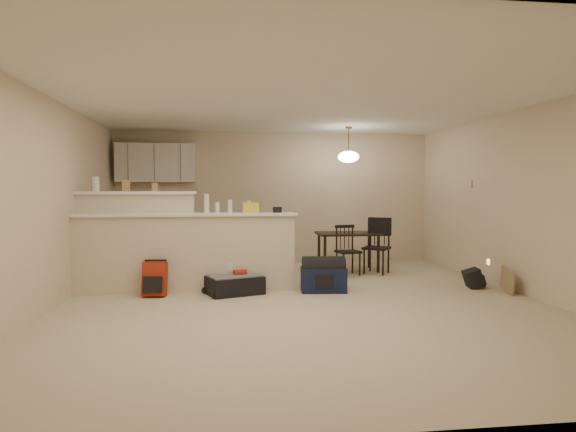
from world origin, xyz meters
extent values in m
plane|color=#C5B997|center=(0.00, 0.00, 0.00)|extent=(7.00, 7.00, 0.00)
plane|color=white|center=(0.00, 0.00, 2.50)|extent=(7.00, 7.00, 0.00)
cube|color=beige|center=(0.00, 3.50, 1.25)|extent=(6.00, 0.02, 2.50)
cube|color=beige|center=(0.00, -3.50, 1.25)|extent=(6.00, 0.02, 2.50)
cube|color=beige|center=(-3.00, 0.00, 1.25)|extent=(0.02, 7.00, 2.50)
cube|color=beige|center=(3.00, 0.00, 1.25)|extent=(0.02, 7.00, 2.50)
cube|color=beige|center=(-1.50, 0.90, 0.53)|extent=(3.00, 0.28, 1.05)
cube|color=white|center=(-1.50, 0.90, 1.07)|extent=(3.08, 0.38, 0.04)
cube|color=beige|center=(-2.20, 1.12, 0.68)|extent=(1.60, 0.24, 1.35)
cube|color=white|center=(-2.20, 1.12, 1.37)|extent=(1.68, 0.34, 0.04)
cube|color=white|center=(-2.20, 3.32, 1.90)|extent=(1.40, 0.34, 0.70)
cube|color=white|center=(-2.00, 3.19, 0.45)|extent=(1.80, 0.60, 0.90)
cube|color=beige|center=(2.98, 1.55, 1.50)|extent=(0.02, 0.12, 0.12)
cylinder|color=silver|center=(-2.74, 1.12, 1.49)|extent=(0.10, 0.10, 0.20)
cube|color=#997B4F|center=(-2.34, 1.12, 1.47)|extent=(0.10, 0.07, 0.16)
cube|color=#997B4F|center=(-1.94, 1.12, 1.45)|extent=(0.08, 0.06, 0.12)
cylinder|color=silver|center=(-1.22, 0.90, 1.22)|extent=(0.07, 0.07, 0.26)
cylinder|color=silver|center=(-0.89, 0.90, 1.18)|extent=(0.06, 0.06, 0.18)
cube|color=#997B4F|center=(-0.60, 0.90, 1.16)|extent=(0.22, 0.18, 0.14)
cube|color=#997B4F|center=(-0.23, 0.90, 1.13)|extent=(0.12, 0.10, 0.08)
cylinder|color=silver|center=(-0.63, 0.90, 1.17)|extent=(0.06, 0.06, 0.17)
cylinder|color=silver|center=(-1.07, 0.90, 1.16)|extent=(0.06, 0.06, 0.15)
cube|color=black|center=(1.17, 2.38, 0.65)|extent=(1.07, 0.72, 0.04)
cylinder|color=black|center=(0.71, 2.10, 0.31)|extent=(0.05, 0.05, 0.63)
cylinder|color=black|center=(1.63, 2.09, 0.31)|extent=(0.05, 0.05, 0.63)
cylinder|color=black|center=(0.71, 2.67, 0.31)|extent=(0.05, 0.05, 0.63)
cylinder|color=black|center=(1.64, 2.66, 0.31)|extent=(0.05, 0.05, 0.63)
cylinder|color=brown|center=(1.17, 2.38, 2.25)|extent=(0.02, 0.02, 0.50)
cylinder|color=brown|center=(1.17, 2.38, 2.48)|extent=(0.12, 0.12, 0.03)
ellipsoid|color=white|center=(1.17, 2.38, 1.98)|extent=(0.36, 0.36, 0.20)
cube|color=black|center=(-0.84, 0.61, 0.12)|extent=(0.83, 0.68, 0.24)
cube|color=#A32712|center=(-1.90, 0.61, 0.23)|extent=(0.32, 0.22, 0.45)
cube|color=#121B3A|center=(0.38, 0.61, 0.17)|extent=(0.65, 0.40, 0.34)
cube|color=black|center=(2.58, 0.61, 0.13)|extent=(0.27, 0.33, 0.26)
cube|color=#997B4F|center=(2.85, 0.18, 0.16)|extent=(0.08, 0.43, 0.33)
camera|label=1|loc=(-1.01, -6.31, 1.42)|focal=32.00mm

